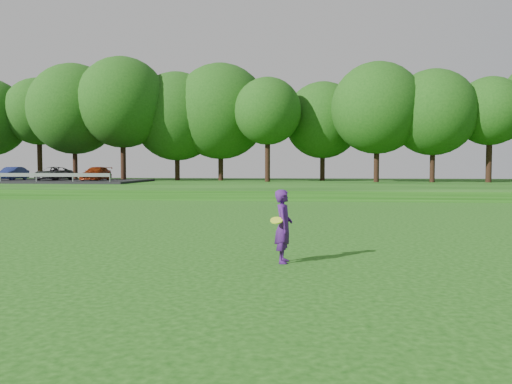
# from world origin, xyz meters

# --- Properties ---
(ground) EXTENTS (140.00, 140.00, 0.00)m
(ground) POSITION_xyz_m (0.00, 0.00, 0.00)
(ground) COLOR #13430C
(ground) RESTS_ON ground
(berm) EXTENTS (130.00, 30.00, 0.60)m
(berm) POSITION_xyz_m (0.00, 34.00, 0.30)
(berm) COLOR #13430C
(berm) RESTS_ON ground
(walking_path) EXTENTS (130.00, 1.60, 0.04)m
(walking_path) POSITION_xyz_m (0.00, 20.00, 0.02)
(walking_path) COLOR gray
(walking_path) RESTS_ON ground
(treeline) EXTENTS (104.00, 7.00, 15.00)m
(treeline) POSITION_xyz_m (0.00, 38.00, 8.10)
(treeline) COLOR #184810
(treeline) RESTS_ON berm
(parking_lot) EXTENTS (24.00, 9.00, 1.38)m
(parking_lot) POSITION_xyz_m (-23.49, 32.81, 1.03)
(parking_lot) COLOR black
(parking_lot) RESTS_ON berm
(woman) EXTENTS (0.46, 0.63, 1.57)m
(woman) POSITION_xyz_m (2.41, 0.41, 0.78)
(woman) COLOR #441769
(woman) RESTS_ON ground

